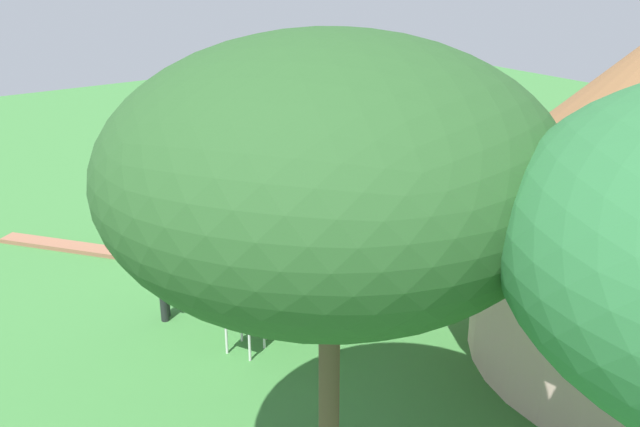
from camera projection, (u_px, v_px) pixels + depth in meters
The scene contains 14 objects.
ground_plane at pixel (333, 246), 13.30m from camera, with size 36.00×36.00×0.00m, color #3B7838.
shade_umbrella at pixel (287, 144), 9.94m from camera, with size 3.66×3.66×3.04m.
patio_dining_table at pixel (289, 275), 10.66m from camera, with size 1.48×0.95×0.74m.
patio_chair_near_lawn at pixel (374, 283), 10.73m from camera, with size 0.60×0.60×0.90m.
patio_chair_west_end at pixel (257, 252), 11.77m from camera, with size 0.49×0.48×0.90m.
patio_chair_near_hut at pixel (241, 320), 9.66m from camera, with size 0.57×0.58×0.90m.
guest_beside_umbrella at pixel (161, 257), 10.42m from camera, with size 0.41×0.53×1.68m.
standing_watcher at pixel (382, 135), 16.80m from camera, with size 0.49×0.47×1.73m.
striped_lounge_chair at pixel (294, 229), 13.42m from camera, with size 0.92×0.71×0.58m.
zebra_nearest_camera at pixel (491, 175), 14.10m from camera, with size 1.75×1.73×1.54m.
zebra_by_umbrella at pixel (155, 193), 13.17m from camera, with size 1.67×1.78×1.50m.
zebra_toward_hut at pixel (335, 151), 15.56m from camera, with size 1.64×1.98×1.57m.
acacia_tree_right_background at pixel (330, 173), 5.30m from camera, with size 3.47×3.47×4.77m.
brick_patio_kerb at pixel (69, 246), 13.19m from camera, with size 2.80×0.36×0.08m, color #966248.
Camera 1 is at (7.26, 9.80, 5.35)m, focal length 40.03 mm.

